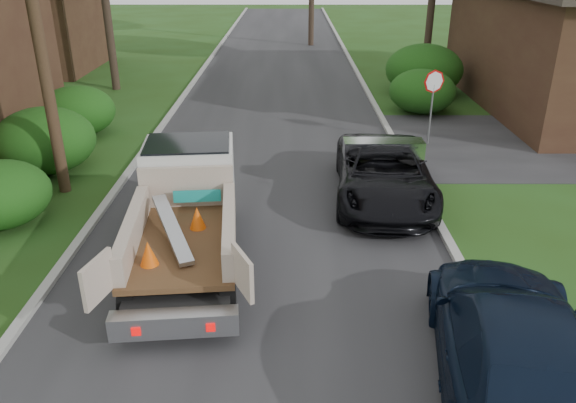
% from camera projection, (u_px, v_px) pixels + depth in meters
% --- Properties ---
extents(ground, '(120.00, 120.00, 0.00)m').
position_uv_depth(ground, '(259.00, 295.00, 10.62)').
color(ground, '#244112').
rests_on(ground, ground).
extents(road, '(8.00, 90.00, 0.02)m').
position_uv_depth(road, '(273.00, 135.00, 19.72)').
color(road, '#28282B').
rests_on(road, ground).
extents(curb_left, '(0.20, 90.00, 0.12)m').
position_uv_depth(curb_left, '(157.00, 133.00, 19.71)').
color(curb_left, '#9E9E99').
rests_on(curb_left, ground).
extents(curb_right, '(0.20, 90.00, 0.12)m').
position_uv_depth(curb_right, '(390.00, 133.00, 19.69)').
color(curb_right, '#9E9E99').
rests_on(curb_right, ground).
extents(stop_sign, '(0.71, 0.32, 2.48)m').
position_uv_depth(stop_sign, '(433.00, 91.00, 18.07)').
color(stop_sign, slate).
rests_on(stop_sign, ground).
extents(house_left_far, '(7.56, 7.56, 6.00)m').
position_uv_depth(house_left_far, '(22.00, 10.00, 29.44)').
color(house_left_far, '#3D2318').
rests_on(house_left_far, ground).
extents(hedge_left_b, '(2.86, 2.86, 1.87)m').
position_uv_depth(hedge_left_b, '(45.00, 140.00, 16.17)').
color(hedge_left_b, '#124810').
rests_on(hedge_left_b, ground).
extents(hedge_left_c, '(2.60, 2.60, 1.70)m').
position_uv_depth(hedge_left_c, '(77.00, 111.00, 19.39)').
color(hedge_left_c, '#124810').
rests_on(hedge_left_c, ground).
extents(hedge_right_a, '(2.60, 2.60, 1.70)m').
position_uv_depth(hedge_right_a, '(422.00, 91.00, 22.09)').
color(hedge_right_a, '#124810').
rests_on(hedge_right_a, ground).
extents(hedge_right_b, '(3.38, 3.38, 2.21)m').
position_uv_depth(hedge_right_b, '(424.00, 70.00, 24.72)').
color(hedge_right_b, '#124810').
rests_on(hedge_right_b, ground).
extents(flatbed_truck, '(2.78, 5.68, 2.08)m').
position_uv_depth(flatbed_truck, '(187.00, 200.00, 11.85)').
color(flatbed_truck, black).
rests_on(flatbed_truck, ground).
extents(black_pickup, '(2.79, 5.38, 1.45)m').
position_uv_depth(black_pickup, '(384.00, 173.00, 14.41)').
color(black_pickup, black).
rests_on(black_pickup, ground).
extents(navy_suv, '(3.09, 5.72, 1.58)m').
position_uv_depth(navy_suv, '(515.00, 348.00, 8.00)').
color(navy_suv, black).
rests_on(navy_suv, ground).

